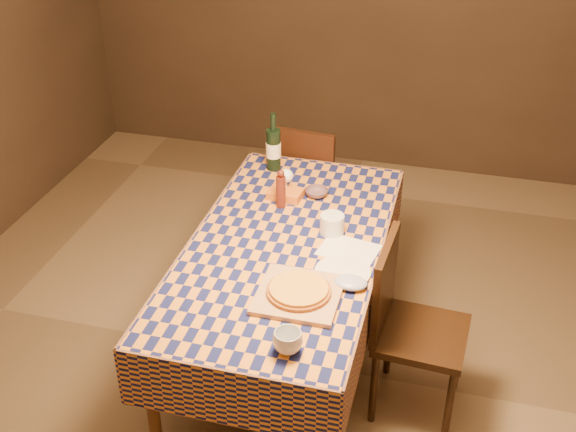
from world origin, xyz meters
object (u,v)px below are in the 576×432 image
Objects in this scene: wine_bottle at (273,148)px; bowl at (317,193)px; dining_table at (285,256)px; cutting_board at (299,295)px; pizza at (299,290)px; chair_right at (406,320)px; white_plate at (343,272)px; chair_far at (307,182)px.

bowl is at bearing -38.79° from wine_bottle.
dining_table is 5.32× the size of wine_bottle.
cutting_board is 0.96× the size of pizza.
wine_bottle reaches higher than pizza.
chair_right is at bearing -47.08° from bowl.
cutting_board is at bearing -124.87° from white_plate.
dining_table is 14.50× the size of bowl.
pizza reaches higher than cutting_board.
chair_far is (-0.31, 1.47, -0.28)m from pizza.
bowl is at bearing -71.65° from chair_far.
chair_right reaches higher than pizza.
bowl is at bearing 85.11° from dining_table.
pizza is 0.27m from white_plate.
cutting_board is at bearing -63.43° from pizza.
pizza reaches higher than white_plate.
chair_right is (0.90, -0.88, -0.38)m from wine_bottle.
chair_far is (-0.19, 0.58, -0.27)m from bowl.
white_plate is at bearing -69.49° from chair_far.
dining_table is at bearing -94.89° from bowl.
white_plate is 0.28× the size of chair_far.
dining_table is 1.98× the size of chair_far.
wine_bottle reaches higher than chair_far.
pizza reaches higher than dining_table.
wine_bottle is 1.33× the size of white_plate.
chair_right is at bearing 30.14° from pizza.
wine_bottle reaches higher than dining_table.
cutting_board is 0.39× the size of chair_far.
pizza is 2.99× the size of bowl.
pizza is at bearing -77.96° from chair_far.
white_plate is at bearing 55.13° from pizza.
chair_far is at bearing 110.51° from white_plate.
cutting_board is at bearing -82.19° from bowl.
dining_table is at bearing -70.16° from wine_bottle.
bowl reaches higher than cutting_board.
pizza is at bearing 116.57° from cutting_board.
bowl is at bearing 132.92° from chair_right.
pizza is 0.60m from chair_right.
wine_bottle is 0.51m from chair_far.
chair_right reaches higher than dining_table.
wine_bottle reaches higher than bowl.
chair_far reaches higher than cutting_board.
pizza is 0.41× the size of chair_right.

